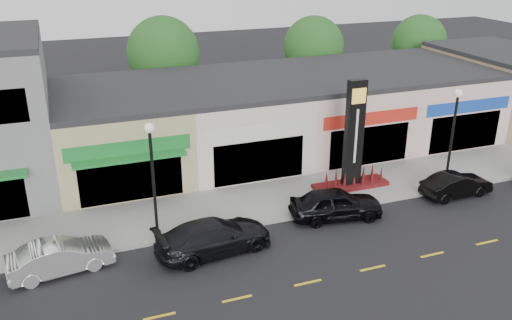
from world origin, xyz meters
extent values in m
plane|color=black|center=(0.00, 0.00, 0.00)|extent=(120.00, 120.00, 0.00)
cube|color=gray|center=(0.00, 4.35, 0.07)|extent=(52.00, 4.30, 0.15)
cube|color=gray|center=(0.00, 2.10, 0.07)|extent=(52.00, 0.20, 0.15)
cube|color=black|center=(-13.50, 6.55, 5.80)|extent=(1.40, 0.10, 1.60)
cube|color=tan|center=(-8.50, 11.50, 2.25)|extent=(7.00, 10.00, 4.50)
cube|color=#262628|center=(-8.50, 11.50, 4.65)|extent=(7.00, 10.00, 0.30)
cube|color=black|center=(-8.50, 6.55, 1.40)|extent=(5.25, 0.10, 2.40)
cube|color=#1B7B2F|center=(-8.50, 6.55, 3.10)|extent=(6.30, 0.12, 0.80)
cube|color=#1B7B2F|center=(-8.50, 6.10, 2.70)|extent=(5.60, 0.90, 0.12)
cube|color=beige|center=(-1.50, 11.50, 2.25)|extent=(7.00, 10.00, 4.50)
cube|color=#262628|center=(-1.50, 11.50, 4.65)|extent=(7.00, 10.00, 0.30)
cube|color=black|center=(-1.50, 6.55, 1.40)|extent=(5.25, 0.10, 2.40)
cube|color=silver|center=(-1.50, 6.55, 3.10)|extent=(6.30, 0.12, 0.80)
cube|color=#C9A699|center=(5.50, 11.50, 2.25)|extent=(7.00, 10.00, 4.50)
cube|color=#262628|center=(5.50, 11.50, 4.65)|extent=(7.00, 10.00, 0.30)
cube|color=black|center=(5.50, 6.55, 1.40)|extent=(5.25, 0.10, 2.40)
cube|color=red|center=(5.50, 6.55, 3.10)|extent=(6.30, 0.12, 0.80)
cube|color=#C9A699|center=(12.50, 11.50, 2.25)|extent=(7.00, 10.00, 4.50)
cube|color=#262628|center=(12.50, 11.50, 4.65)|extent=(7.00, 10.00, 0.30)
cube|color=black|center=(12.50, 6.55, 1.40)|extent=(5.25, 0.10, 2.40)
cube|color=#1944AF|center=(12.50, 6.55, 3.10)|extent=(6.30, 0.12, 0.80)
cube|color=#8F6A53|center=(19.50, 11.50, 2.50)|extent=(7.00, 10.00, 5.00)
cube|color=#262628|center=(19.50, 11.50, 5.15)|extent=(7.00, 10.00, 0.30)
cylinder|color=#382619|center=(-4.00, 19.50, 1.57)|extent=(0.36, 0.36, 3.15)
sphere|color=#1D4917|center=(-4.00, 19.50, 5.23)|extent=(5.20, 5.20, 5.20)
cylinder|color=#382619|center=(8.00, 19.50, 1.49)|extent=(0.36, 0.36, 2.97)
sphere|color=#1D4917|center=(8.00, 19.50, 4.89)|extent=(4.80, 4.80, 4.80)
cylinder|color=#382619|center=(18.00, 19.50, 1.40)|extent=(0.36, 0.36, 2.80)
sphere|color=#1D4917|center=(18.00, 19.50, 4.64)|extent=(4.60, 4.60, 4.60)
cylinder|color=black|center=(-8.00, 2.50, 0.30)|extent=(0.32, 0.32, 0.30)
cylinder|color=black|center=(-8.00, 2.50, 2.80)|extent=(0.14, 0.14, 5.00)
sphere|color=silver|center=(-8.00, 2.50, 5.40)|extent=(0.44, 0.44, 0.44)
cylinder|color=black|center=(8.00, 2.50, 0.30)|extent=(0.32, 0.32, 0.30)
cylinder|color=black|center=(8.00, 2.50, 2.80)|extent=(0.14, 0.14, 5.00)
sphere|color=silver|center=(8.00, 2.50, 5.40)|extent=(0.44, 0.44, 0.44)
cube|color=#510D0D|center=(3.00, 4.20, 0.25)|extent=(4.20, 1.30, 0.20)
cube|color=black|center=(3.00, 4.20, 3.15)|extent=(1.00, 0.40, 6.00)
cube|color=yellow|center=(3.00, 3.98, 5.35)|extent=(0.80, 0.05, 0.80)
cube|color=silver|center=(3.00, 3.98, 3.15)|extent=(0.12, 0.04, 3.00)
imported|color=white|center=(-12.22, 1.31, 0.69)|extent=(2.08, 4.39, 1.39)
imported|color=black|center=(-5.86, 0.58, 0.75)|extent=(2.80, 5.44, 1.51)
imported|color=black|center=(0.63, 1.50, 0.77)|extent=(2.56, 4.78, 1.55)
imported|color=black|center=(7.84, 1.47, 0.65)|extent=(1.50, 3.97, 1.29)
camera|label=1|loc=(-11.30, -19.38, 12.80)|focal=38.00mm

